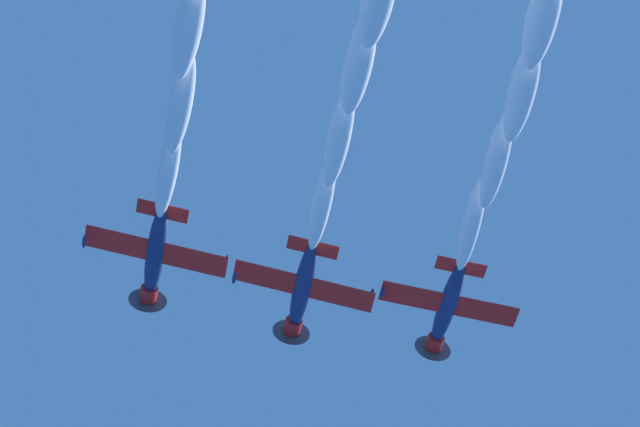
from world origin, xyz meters
The scene contains 3 objects.
airplane_lead centered at (-8.32, 4.57, 69.35)m, with size 8.72×8.00×3.04m.
airplane_left_wingman centered at (0.41, 1.06, 69.51)m, with size 8.71×8.01×3.23m.
airplane_right_wingman centered at (8.92, -3.06, 70.62)m, with size 8.74×7.98×3.15m.
Camera 1 is at (-19.88, -27.62, 1.99)m, focal length 68.01 mm.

